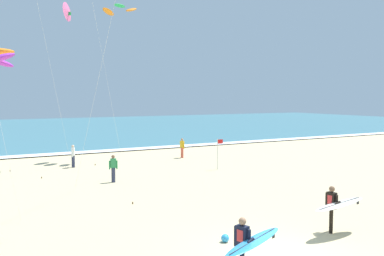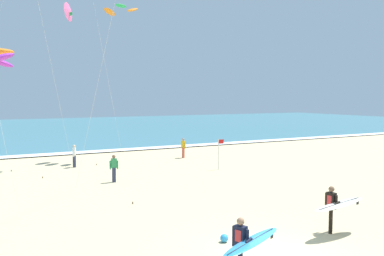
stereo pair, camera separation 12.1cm
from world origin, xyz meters
name	(u,v)px [view 1 (the left image)]	position (x,y,z in m)	size (l,w,h in m)	color
ground_plane	(278,255)	(0.00, 0.00, 0.00)	(160.00, 160.00, 0.00)	#CCB789
ocean_water	(27,130)	(0.00, 56.32, 0.04)	(160.00, 60.00, 0.08)	teal
shoreline_foam	(75,153)	(0.00, 26.62, 0.09)	(160.00, 1.73, 0.01)	white
surfer_lead	(247,243)	(-1.97, -1.05, 1.04)	(2.34, 1.18, 1.71)	black
surfer_trailing	(336,205)	(3.15, 0.59, 1.05)	(2.42, 0.98, 1.71)	black
kite_arc_emerald_near	(120,9)	(2.62, 22.05, 11.72)	(4.21, 3.85, 12.10)	orange
kite_delta_rose_close	(68,12)	(-1.81, 20.12, 10.74)	(3.12, 4.31, 11.46)	pink
bystander_yellow_top	(182,148)	(6.99, 19.93, 0.81)	(0.26, 0.48, 1.59)	#D8593F
bystander_green_top	(113,168)	(-0.95, 13.26, 0.81)	(0.49, 0.24, 1.59)	#2D334C
bystander_white_top	(73,156)	(-1.78, 19.51, 0.81)	(0.29, 0.46, 1.59)	#2D334C
lifeguard_flag	(218,151)	(6.62, 13.94, 1.27)	(0.45, 0.05, 2.10)	silver
beach_ball	(225,238)	(-0.83, 1.76, 0.14)	(0.28, 0.28, 0.28)	#2D99DB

